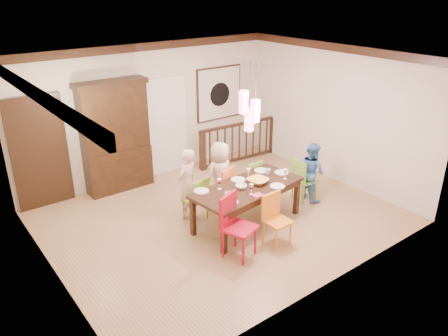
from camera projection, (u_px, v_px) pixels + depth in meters
floor at (221, 217)px, 8.13m from camera, size 6.00×6.00×0.00m
ceiling at (220, 58)px, 6.99m from camera, size 6.00×6.00×0.00m
wall_back at (151, 112)px, 9.39m from camera, size 6.00×0.00×6.00m
wall_left at (43, 189)px, 5.89m from camera, size 0.00×5.00×5.00m
wall_right at (334, 114)px, 9.23m from camera, size 0.00×5.00×5.00m
crown_molding at (220, 63)px, 7.02m from camera, size 6.00×5.00×0.16m
panel_door at (40, 154)px, 8.17m from camera, size 1.04×0.07×2.24m
white_doorway at (167, 127)px, 9.71m from camera, size 0.97×0.05×2.22m
painting at (219, 93)px, 10.30m from camera, size 1.25×0.06×1.25m
pendant_cluster at (249, 111)px, 7.07m from camera, size 0.27×0.21×1.14m
dining_table at (247, 191)px, 7.64m from camera, size 2.13×1.16×0.75m
chair_far_left at (195, 196)px, 7.86m from camera, size 0.44×0.44×0.84m
chair_far_mid at (220, 185)px, 8.17m from camera, size 0.52×0.52×0.90m
chair_far_right at (249, 177)px, 8.63m from camera, size 0.39×0.39×0.83m
chair_near_left at (239, 223)px, 6.75m from camera, size 0.59×0.59×1.03m
chair_near_mid at (278, 217)px, 7.10m from camera, size 0.39×0.39×0.87m
chair_end_right at (305, 176)px, 8.58m from camera, size 0.43×0.43×0.87m
china_hutch at (115, 136)px, 8.83m from camera, size 1.44×0.46×2.28m
balustrade at (239, 141)px, 10.48m from camera, size 2.20×0.23×0.96m
person_far_left at (187, 184)px, 7.90m from camera, size 0.57×0.48×1.33m
person_far_mid at (220, 176)px, 8.23m from camera, size 0.69×0.50×1.32m
person_end_right at (311, 171)px, 8.58m from camera, size 0.51×0.62×1.18m
serving_bowl at (258, 181)px, 7.69m from camera, size 0.41×0.41×0.09m
small_bowl at (241, 187)px, 7.51m from camera, size 0.26×0.26×0.06m
cup_left at (228, 195)px, 7.16m from camera, size 0.15×0.15×0.11m
cup_right at (268, 171)px, 8.08m from camera, size 0.11×0.11×0.09m
plate_far_left at (201, 191)px, 7.41m from camera, size 0.26×0.26×0.01m
plate_far_mid at (238, 180)px, 7.84m from camera, size 0.26×0.26×0.01m
plate_far_right at (261, 170)px, 8.21m from camera, size 0.26×0.26×0.01m
plate_near_left at (230, 202)px, 7.03m from camera, size 0.26×0.26×0.01m
plate_near_mid at (277, 186)px, 7.58m from camera, size 0.26×0.26×0.01m
plate_end_right at (281, 172)px, 8.13m from camera, size 0.26×0.26×0.01m
wine_glass_a at (219, 184)px, 7.46m from camera, size 0.08×0.08×0.19m
wine_glass_b at (248, 173)px, 7.87m from camera, size 0.08×0.08×0.19m
wine_glass_c at (251, 189)px, 7.26m from camera, size 0.08×0.08×0.19m
wine_glass_d at (285, 174)px, 7.84m from camera, size 0.08×0.08×0.19m
napkin at (257, 195)px, 7.26m from camera, size 0.18×0.14×0.01m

